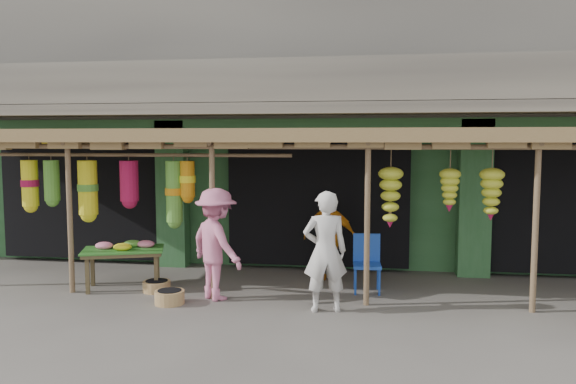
# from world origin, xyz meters

# --- Properties ---
(ground) EXTENTS (80.00, 80.00, 0.00)m
(ground) POSITION_xyz_m (0.00, 0.00, 0.00)
(ground) COLOR #514C47
(ground) RESTS_ON ground
(building) EXTENTS (16.40, 6.80, 7.00)m
(building) POSITION_xyz_m (-0.00, 4.87, 3.37)
(building) COLOR gray
(building) RESTS_ON ground
(awning) EXTENTS (14.00, 2.70, 2.79)m
(awning) POSITION_xyz_m (-0.12, 0.80, 2.57)
(awning) COLOR brown
(awning) RESTS_ON ground
(flower_table) EXTENTS (1.56, 1.21, 0.82)m
(flower_table) POSITION_xyz_m (-3.23, 0.21, 0.66)
(flower_table) COLOR brown
(flower_table) RESTS_ON ground
(blue_chair) EXTENTS (0.49, 0.50, 0.98)m
(blue_chair) POSITION_xyz_m (0.99, 0.65, 0.55)
(blue_chair) COLOR #1A45AE
(blue_chair) RESTS_ON ground
(basket_mid) EXTENTS (0.63, 0.63, 0.18)m
(basket_mid) POSITION_xyz_m (-2.59, 0.07, 0.09)
(basket_mid) COLOR brown
(basket_mid) RESTS_ON ground
(basket_right) EXTENTS (0.58, 0.58, 0.21)m
(basket_right) POSITION_xyz_m (-2.10, -0.61, 0.11)
(basket_right) COLOR olive
(basket_right) RESTS_ON ground
(person_front) EXTENTS (0.76, 0.59, 1.85)m
(person_front) POSITION_xyz_m (0.38, -0.61, 0.92)
(person_front) COLOR silver
(person_front) RESTS_ON ground
(person_vendor) EXTENTS (1.00, 0.47, 1.66)m
(person_vendor) POSITION_xyz_m (0.31, 1.23, 0.83)
(person_vendor) COLOR orange
(person_vendor) RESTS_ON ground
(person_shopper) EXTENTS (1.34, 1.28, 1.83)m
(person_shopper) POSITION_xyz_m (-1.44, -0.21, 0.92)
(person_shopper) COLOR #D47095
(person_shopper) RESTS_ON ground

